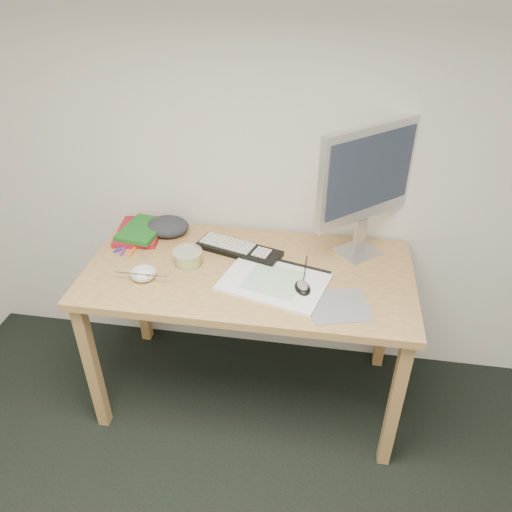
{
  "coord_description": "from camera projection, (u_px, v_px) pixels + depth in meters",
  "views": [
    {
      "loc": [
        0.06,
        -0.3,
        1.97
      ],
      "look_at": [
        -0.21,
        1.42,
        0.83
      ],
      "focal_mm": 35.0,
      "sensor_mm": 36.0,
      "label": 1
    }
  ],
  "objects": [
    {
      "name": "pencil_tan",
      "position": [
        254.0,
        262.0,
        2.18
      ],
      "size": [
        0.19,
        0.07,
        0.01
      ],
      "primitive_type": "cylinder",
      "rotation": [
        0.0,
        1.57,
        -0.32
      ],
      "color": "#A48357",
      "rests_on": "desk"
    },
    {
      "name": "marker_purple",
      "position": [
        124.0,
        247.0,
        2.28
      ],
      "size": [
        0.04,
        0.14,
        0.01
      ],
      "primitive_type": "cylinder",
      "rotation": [
        0.0,
        1.57,
        1.73
      ],
      "color": "#782894",
      "rests_on": "desk"
    },
    {
      "name": "cloth_lump",
      "position": [
        168.0,
        226.0,
        2.38
      ],
      "size": [
        0.2,
        0.17,
        0.07
      ],
      "primitive_type": "ellipsoid",
      "rotation": [
        0.0,
        0.0,
        -0.21
      ],
      "color": "#24282B",
      "rests_on": "desk"
    },
    {
      "name": "desk",
      "position": [
        249.0,
        285.0,
        2.19
      ],
      "size": [
        1.4,
        0.7,
        0.75
      ],
      "color": "tan",
      "rests_on": "ground"
    },
    {
      "name": "marker_orange",
      "position": [
        134.0,
        248.0,
        2.27
      ],
      "size": [
        0.01,
        0.14,
        0.01
      ],
      "primitive_type": "cylinder",
      "rotation": [
        0.0,
        1.57,
        1.55
      ],
      "color": "orange",
      "rests_on": "desk"
    },
    {
      "name": "pencil_pink",
      "position": [
        256.0,
        261.0,
        2.19
      ],
      "size": [
        0.18,
        0.03,
        0.01
      ],
      "primitive_type": "cylinder",
      "rotation": [
        0.0,
        1.57,
        -0.14
      ],
      "color": "pink",
      "rests_on": "desk"
    },
    {
      "name": "rice_bowl",
      "position": [
        143.0,
        275.0,
        2.08
      ],
      "size": [
        0.11,
        0.11,
        0.03
      ],
      "primitive_type": "imported",
      "rotation": [
        0.0,
        0.0,
        0.04
      ],
      "color": "white",
      "rests_on": "desk"
    },
    {
      "name": "fruit_tub",
      "position": [
        188.0,
        257.0,
        2.17
      ],
      "size": [
        0.14,
        0.14,
        0.06
      ],
      "primitive_type": "cylinder",
      "rotation": [
        0.0,
        0.0,
        0.06
      ],
      "color": "gold",
      "rests_on": "desk"
    },
    {
      "name": "mousepad",
      "position": [
        338.0,
        306.0,
        1.93
      ],
      "size": [
        0.28,
        0.26,
        0.0
      ],
      "primitive_type": "cube",
      "rotation": [
        0.0,
        0.0,
        0.27
      ],
      "color": "slate",
      "rests_on": "desk"
    },
    {
      "name": "keyboard",
      "position": [
        239.0,
        250.0,
        2.25
      ],
      "size": [
        0.41,
        0.23,
        0.02
      ],
      "primitive_type": "cube",
      "rotation": [
        0.0,
        0.0,
        -0.3
      ],
      "color": "black",
      "rests_on": "desk"
    },
    {
      "name": "book_red",
      "position": [
        139.0,
        232.0,
        2.38
      ],
      "size": [
        0.23,
        0.29,
        0.03
      ],
      "primitive_type": "cube",
      "rotation": [
        0.0,
        0.0,
        0.13
      ],
      "color": "maroon",
      "rests_on": "desk"
    },
    {
      "name": "monitor",
      "position": [
        367.0,
        177.0,
        2.05
      ],
      "size": [
        0.4,
        0.37,
        0.59
      ],
      "rotation": [
        0.0,
        0.0,
        0.74
      ],
      "color": "silver",
      "rests_on": "desk"
    },
    {
      "name": "sketchpad",
      "position": [
        274.0,
        282.0,
        2.06
      ],
      "size": [
        0.48,
        0.4,
        0.01
      ],
      "primitive_type": "cube",
      "rotation": [
        0.0,
        0.0,
        -0.26
      ],
      "color": "silver",
      "rests_on": "desk"
    },
    {
      "name": "book_green",
      "position": [
        143.0,
        230.0,
        2.35
      ],
      "size": [
        0.21,
        0.26,
        0.02
      ],
      "primitive_type": "cube",
      "rotation": [
        0.0,
        0.0,
        -0.15
      ],
      "color": "#175F1C",
      "rests_on": "book_red"
    },
    {
      "name": "mouse",
      "position": [
        303.0,
        286.0,
        2.0
      ],
      "size": [
        0.09,
        0.11,
        0.03
      ],
      "primitive_type": "ellipsoid",
      "rotation": [
        0.0,
        0.0,
        0.34
      ],
      "color": "black",
      "rests_on": "sketchpad"
    },
    {
      "name": "marker_blue",
      "position": [
        126.0,
        247.0,
        2.29
      ],
      "size": [
        0.08,
        0.11,
        0.01
      ],
      "primitive_type": "cylinder",
      "rotation": [
        0.0,
        1.57,
        0.94
      ],
      "color": "#202FAF",
      "rests_on": "desk"
    },
    {
      "name": "chopsticks",
      "position": [
        141.0,
        274.0,
        2.05
      ],
      "size": [
        0.23,
        0.02,
        0.02
      ],
      "primitive_type": "cylinder",
      "rotation": [
        0.0,
        1.57,
        0.01
      ],
      "color": "#ACACAF",
      "rests_on": "rice_bowl"
    },
    {
      "name": "pencil_black",
      "position": [
        267.0,
        264.0,
        2.17
      ],
      "size": [
        0.19,
        0.02,
        0.01
      ],
      "primitive_type": "cylinder",
      "rotation": [
        0.0,
        1.57,
        -0.05
      ],
      "color": "black",
      "rests_on": "desk"
    },
    {
      "name": "room_shell",
      "position": [
        239.0,
        440.0,
        0.48
      ],
      "size": [
        3.6,
        3.6,
        3.6
      ],
      "color": "silver",
      "rests_on": "ground"
    }
  ]
}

